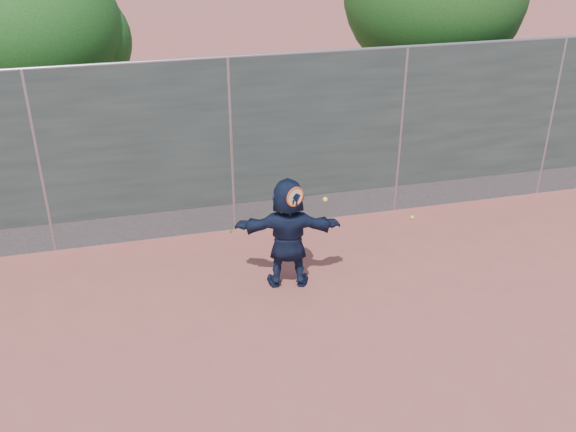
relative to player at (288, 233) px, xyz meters
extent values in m
plane|color=#9E4C42|center=(-0.47, -1.59, -0.85)|extent=(80.00, 80.00, 0.00)
imported|color=#131C35|center=(0.00, 0.00, 0.00)|extent=(1.64, 0.81, 1.69)
sphere|color=#F7FB37|center=(2.69, 1.47, -0.81)|extent=(0.07, 0.07, 0.07)
cube|color=#38423D|center=(-0.47, 1.91, 0.90)|extent=(20.00, 0.04, 2.50)
cube|color=slate|center=(-0.47, 1.91, -0.60)|extent=(20.00, 0.03, 0.50)
cylinder|color=gray|center=(-0.47, 1.91, 2.15)|extent=(20.00, 0.05, 0.05)
cylinder|color=gray|center=(-3.47, 1.91, 0.65)|extent=(0.06, 0.06, 3.00)
cylinder|color=gray|center=(-0.47, 1.91, 0.65)|extent=(0.06, 0.06, 3.00)
cylinder|color=gray|center=(2.53, 1.91, 0.65)|extent=(0.06, 0.06, 3.00)
cylinder|color=gray|center=(5.53, 1.91, 0.65)|extent=(0.06, 0.06, 3.00)
torus|color=#E64F15|center=(0.05, -0.20, 0.67)|extent=(0.28, 0.14, 0.29)
cylinder|color=beige|center=(0.05, -0.20, 0.67)|extent=(0.23, 0.11, 0.25)
cylinder|color=black|center=(0.00, -0.18, 0.47)|extent=(0.08, 0.13, 0.33)
sphere|color=#F7FB37|center=(0.46, -0.29, 0.63)|extent=(0.07, 0.07, 0.07)
cylinder|color=#382314|center=(4.03, 4.11, 0.45)|extent=(0.28, 0.28, 2.60)
sphere|color=#23561C|center=(4.75, 4.31, 2.38)|extent=(2.52, 2.52, 2.52)
cylinder|color=#382314|center=(-3.47, 4.91, 0.25)|extent=(0.28, 0.28, 2.20)
sphere|color=#23561C|center=(-3.47, 4.91, 2.18)|extent=(3.00, 3.00, 3.00)
sphere|color=#23561C|center=(-2.87, 5.11, 1.88)|extent=(2.10, 2.10, 2.10)
cone|color=#387226|center=(-0.22, 1.79, -0.72)|extent=(0.03, 0.03, 0.26)
cone|color=#387226|center=(0.08, 1.81, -0.70)|extent=(0.03, 0.03, 0.30)
cone|color=#387226|center=(-0.57, 1.77, -0.74)|extent=(0.03, 0.03, 0.22)
camera|label=1|loc=(-2.04, -7.93, 4.45)|focal=40.00mm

